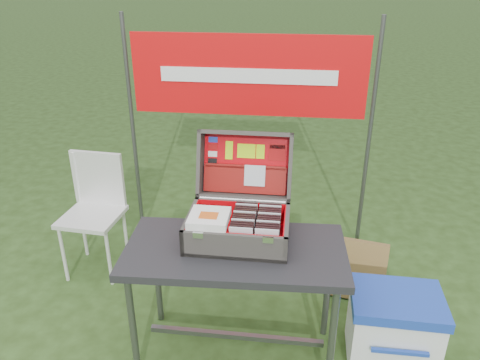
# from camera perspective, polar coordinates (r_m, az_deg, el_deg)

# --- Properties ---
(ground) EXTENTS (80.00, 80.00, 0.00)m
(ground) POSITION_cam_1_polar(r_m,az_deg,el_deg) (2.87, -1.76, -18.80)
(ground) COLOR #263B14
(ground) RESTS_ON ground
(table) EXTENTS (1.13, 0.60, 0.69)m
(table) POSITION_cam_1_polar(r_m,az_deg,el_deg) (2.57, -0.54, -14.76)
(table) COLOR #252527
(table) RESTS_ON ground
(table_top) EXTENTS (1.13, 0.60, 0.04)m
(table_top) POSITION_cam_1_polar(r_m,az_deg,el_deg) (2.37, -0.57, -8.68)
(table_top) COLOR #252527
(table_top) RESTS_ON ground
(table_leg_fl) EXTENTS (0.04, 0.04, 0.65)m
(table_leg_fl) POSITION_cam_1_polar(r_m,az_deg,el_deg) (2.52, -12.94, -16.97)
(table_leg_fl) COLOR #59595B
(table_leg_fl) RESTS_ON ground
(table_leg_fr) EXTENTS (0.04, 0.04, 0.65)m
(table_leg_fr) POSITION_cam_1_polar(r_m,az_deg,el_deg) (2.41, 11.09, -19.06)
(table_leg_fr) COLOR #59595B
(table_leg_fr) RESTS_ON ground
(table_leg_bl) EXTENTS (0.04, 0.04, 0.65)m
(table_leg_bl) POSITION_cam_1_polar(r_m,az_deg,el_deg) (2.84, -10.05, -11.30)
(table_leg_bl) COLOR #59595B
(table_leg_bl) RESTS_ON ground
(table_leg_br) EXTENTS (0.04, 0.04, 0.65)m
(table_leg_br) POSITION_cam_1_polar(r_m,az_deg,el_deg) (2.74, 10.62, -12.81)
(table_leg_br) COLOR #59595B
(table_leg_br) RESTS_ON ground
(table_brace) EXTENTS (0.96, 0.03, 0.03)m
(table_brace) POSITION_cam_1_polar(r_m,az_deg,el_deg) (2.72, -0.52, -18.45)
(table_brace) COLOR #59595B
(table_brace) RESTS_ON ground
(suitcase) EXTENTS (0.52, 0.53, 0.47)m
(suitcase) POSITION_cam_1_polar(r_m,az_deg,el_deg) (2.36, -0.08, -1.75)
(suitcase) COLOR #4E4943
(suitcase) RESTS_ON table
(suitcase_base_bottom) EXTENTS (0.52, 0.37, 0.02)m
(suitcase_base_bottom) POSITION_cam_1_polar(r_m,az_deg,el_deg) (2.42, -0.26, -7.13)
(suitcase_base_bottom) COLOR #4E4943
(suitcase_base_bottom) RESTS_ON table_top
(suitcase_base_wall_front) EXTENTS (0.52, 0.02, 0.14)m
(suitcase_base_wall_front) POSITION_cam_1_polar(r_m,az_deg,el_deg) (2.24, -0.84, -8.18)
(suitcase_base_wall_front) COLOR #4E4943
(suitcase_base_wall_front) RESTS_ON table_top
(suitcase_base_wall_back) EXTENTS (0.52, 0.02, 0.14)m
(suitcase_base_wall_back) POSITION_cam_1_polar(r_m,az_deg,el_deg) (2.54, 0.25, -3.95)
(suitcase_base_wall_back) COLOR #4E4943
(suitcase_base_wall_back) RESTS_ON table_top
(suitcase_base_wall_left) EXTENTS (0.02, 0.37, 0.14)m
(suitcase_base_wall_left) POSITION_cam_1_polar(r_m,az_deg,el_deg) (2.43, -6.08, -5.52)
(suitcase_base_wall_left) COLOR #4E4943
(suitcase_base_wall_left) RESTS_ON table_top
(suitcase_base_wall_right) EXTENTS (0.02, 0.37, 0.14)m
(suitcase_base_wall_right) POSITION_cam_1_polar(r_m,az_deg,el_deg) (2.37, 5.71, -6.28)
(suitcase_base_wall_right) COLOR #4E4943
(suitcase_base_wall_right) RESTS_ON table_top
(suitcase_liner_floor) EXTENTS (0.47, 0.33, 0.01)m
(suitcase_liner_floor) POSITION_cam_1_polar(r_m,az_deg,el_deg) (2.41, -0.26, -6.87)
(suitcase_liner_floor) COLOR red
(suitcase_liner_floor) RESTS_ON suitcase_base_bottom
(suitcase_latch_left) EXTENTS (0.05, 0.01, 0.03)m
(suitcase_latch_left) POSITION_cam_1_polar(r_m,az_deg,el_deg) (2.23, -5.14, -6.72)
(suitcase_latch_left) COLOR silver
(suitcase_latch_left) RESTS_ON suitcase_base_wall_front
(suitcase_latch_right) EXTENTS (0.05, 0.01, 0.03)m
(suitcase_latch_right) POSITION_cam_1_polar(r_m,az_deg,el_deg) (2.19, 3.45, -7.31)
(suitcase_latch_right) COLOR silver
(suitcase_latch_right) RESTS_ON suitcase_base_wall_front
(suitcase_hinge) EXTENTS (0.46, 0.02, 0.02)m
(suitcase_hinge) POSITION_cam_1_polar(r_m,az_deg,el_deg) (2.51, 0.28, -2.46)
(suitcase_hinge) COLOR silver
(suitcase_hinge) RESTS_ON suitcase_base_wall_back
(suitcase_lid_back) EXTENTS (0.52, 0.13, 0.36)m
(suitcase_lid_back) POSITION_cam_1_polar(r_m,az_deg,el_deg) (2.62, 0.76, 1.97)
(suitcase_lid_back) COLOR #4E4943
(suitcase_lid_back) RESTS_ON suitcase_base_wall_back
(suitcase_lid_rim_far) EXTENTS (0.52, 0.14, 0.06)m
(suitcase_lid_rim_far) POSITION_cam_1_polar(r_m,az_deg,el_deg) (2.55, 0.77, 5.75)
(suitcase_lid_rim_far) COLOR #4E4943
(suitcase_lid_rim_far) RESTS_ON suitcase_lid_back
(suitcase_lid_rim_near) EXTENTS (0.52, 0.14, 0.06)m
(suitcase_lid_rim_near) POSITION_cam_1_polar(r_m,az_deg,el_deg) (2.58, 0.47, -1.99)
(suitcase_lid_rim_near) COLOR #4E4943
(suitcase_lid_rim_near) RESTS_ON suitcase_lid_back
(suitcase_lid_rim_left) EXTENTS (0.02, 0.24, 0.39)m
(suitcase_lid_rim_left) POSITION_cam_1_polar(r_m,az_deg,el_deg) (2.60, -4.82, 2.12)
(suitcase_lid_rim_left) COLOR #4E4943
(suitcase_lid_rim_left) RESTS_ON suitcase_lid_back
(suitcase_lid_rim_right) EXTENTS (0.02, 0.24, 0.39)m
(suitcase_lid_rim_right) POSITION_cam_1_polar(r_m,az_deg,el_deg) (2.54, 6.16, 1.57)
(suitcase_lid_rim_right) COLOR #4E4943
(suitcase_lid_rim_right) RESTS_ON suitcase_lid_back
(suitcase_lid_liner) EXTENTS (0.47, 0.10, 0.31)m
(suitcase_lid_liner) POSITION_cam_1_polar(r_m,az_deg,el_deg) (2.60, 0.73, 1.95)
(suitcase_lid_liner) COLOR red
(suitcase_lid_liner) RESTS_ON suitcase_lid_back
(suitcase_liner_wall_front) EXTENTS (0.47, 0.01, 0.12)m
(suitcase_liner_wall_front) POSITION_cam_1_polar(r_m,az_deg,el_deg) (2.25, -0.80, -7.78)
(suitcase_liner_wall_front) COLOR red
(suitcase_liner_wall_front) RESTS_ON suitcase_base_bottom
(suitcase_liner_wall_back) EXTENTS (0.47, 0.01, 0.12)m
(suitcase_liner_wall_back) POSITION_cam_1_polar(r_m,az_deg,el_deg) (2.52, 0.21, -3.89)
(suitcase_liner_wall_back) COLOR red
(suitcase_liner_wall_back) RESTS_ON suitcase_base_bottom
(suitcase_liner_wall_left) EXTENTS (0.01, 0.33, 0.12)m
(suitcase_liner_wall_left) POSITION_cam_1_polar(r_m,az_deg,el_deg) (2.42, -5.79, -5.34)
(suitcase_liner_wall_left) COLOR red
(suitcase_liner_wall_left) RESTS_ON suitcase_base_bottom
(suitcase_liner_wall_right) EXTENTS (0.01, 0.33, 0.12)m
(suitcase_liner_wall_right) POSITION_cam_1_polar(r_m,az_deg,el_deg) (2.37, 5.40, -6.06)
(suitcase_liner_wall_right) COLOR red
(suitcase_liner_wall_right) RESTS_ON suitcase_base_bottom
(suitcase_lid_pocket) EXTENTS (0.45, 0.07, 0.15)m
(suitcase_lid_pocket) POSITION_cam_1_polar(r_m,az_deg,el_deg) (2.59, 0.61, 0.04)
(suitcase_lid_pocket) COLOR maroon
(suitcase_lid_pocket) RESTS_ON suitcase_lid_liner
(suitcase_pocket_edge) EXTENTS (0.44, 0.03, 0.03)m
(suitcase_pocket_edge) POSITION_cam_1_polar(r_m,az_deg,el_deg) (2.58, 0.66, 1.64)
(suitcase_pocket_edge) COLOR maroon
(suitcase_pocket_edge) RESTS_ON suitcase_lid_pocket
(suitcase_pocket_cd) EXTENTS (0.11, 0.04, 0.11)m
(suitcase_pocket_cd) POSITION_cam_1_polar(r_m,az_deg,el_deg) (2.57, 1.81, 0.54)
(suitcase_pocket_cd) COLOR silver
(suitcase_pocket_cd) RESTS_ON suitcase_lid_pocket
(lid_sticker_cc_a) EXTENTS (0.05, 0.01, 0.03)m
(lid_sticker_cc_a) POSITION_cam_1_polar(r_m,az_deg,el_deg) (2.62, -3.30, 4.94)
(lid_sticker_cc_a) COLOR #1933B2
(lid_sticker_cc_a) RESTS_ON suitcase_lid_liner
(lid_sticker_cc_b) EXTENTS (0.05, 0.01, 0.03)m
(lid_sticker_cc_b) POSITION_cam_1_polar(r_m,az_deg,el_deg) (2.62, -3.32, 4.06)
(lid_sticker_cc_b) COLOR #A20608
(lid_sticker_cc_b) RESTS_ON suitcase_lid_liner
(lid_sticker_cc_c) EXTENTS (0.05, 0.01, 0.03)m
(lid_sticker_cc_c) POSITION_cam_1_polar(r_m,az_deg,el_deg) (2.62, -3.35, 3.19)
(lid_sticker_cc_c) COLOR white
(lid_sticker_cc_c) RESTS_ON suitcase_lid_liner
(lid_sticker_cc_d) EXTENTS (0.05, 0.01, 0.03)m
(lid_sticker_cc_d) POSITION_cam_1_polar(r_m,az_deg,el_deg) (2.62, -3.38, 2.32)
(lid_sticker_cc_d) COLOR black
(lid_sticker_cc_d) RESTS_ON suitcase_lid_liner
(lid_card_neon_tall) EXTENTS (0.04, 0.03, 0.10)m
(lid_card_neon_tall) POSITION_cam_1_polar(r_m,az_deg,el_deg) (2.60, -1.34, 3.65)
(lid_card_neon_tall) COLOR #B6F006
(lid_card_neon_tall) RESTS_ON suitcase_lid_liner
(lid_card_neon_main) EXTENTS (0.10, 0.03, 0.08)m
(lid_card_neon_main) POSITION_cam_1_polar(r_m,az_deg,el_deg) (2.59, 0.78, 3.56)
(lid_card_neon_main) COLOR #B6F006
(lid_card_neon_main) RESTS_ON suitcase_lid_liner
(lid_card_neon_small) EXTENTS (0.05, 0.03, 0.08)m
(lid_card_neon_small) POSITION_cam_1_polar(r_m,az_deg,el_deg) (2.59, 2.50, 3.47)
(lid_card_neon_small) COLOR #B6F006
(lid_card_neon_small) RESTS_ON suitcase_lid_liner
(lid_sticker_band) EXTENTS (0.09, 0.03, 0.09)m
(lid_sticker_band) POSITION_cam_1_polar(r_m,az_deg,el_deg) (2.58, 4.54, 3.37)
(lid_sticker_band) COLOR #A20608
(lid_sticker_band) RESTS_ON suitcase_lid_liner
(lid_sticker_band_bar) EXTENTS (0.08, 0.01, 0.02)m
(lid_sticker_band_bar) POSITION_cam_1_polar(r_m,az_deg,el_deg) (2.58, 4.57, 4.04)
(lid_sticker_band_bar) COLOR black
(lid_sticker_band_bar) RESTS_ON suitcase_lid_liner
(cd_left_0) EXTENTS (0.11, 0.01, 0.13)m
(cd_left_0) POSITION_cam_1_polar(r_m,az_deg,el_deg) (2.26, 0.10, -7.27)
(cd_left_0) COLOR silver
(cd_left_0) RESTS_ON suitcase_liner_floor
(cd_left_1) EXTENTS (0.11, 0.01, 0.13)m
(cd_left_1) POSITION_cam_1_polar(r_m,az_deg,el_deg) (2.27, 0.16, -7.00)
(cd_left_1) COLOR black
(cd_left_1) RESTS_ON suitcase_liner_floor
(cd_left_2) EXTENTS (0.11, 0.01, 0.13)m
(cd_left_2) POSITION_cam_1_polar(r_m,az_deg,el_deg) (2.29, 0.22, -6.74)
(cd_left_2) COLOR black
(cd_left_2) RESTS_ON suitcase_liner_floor
(cd_left_3) EXTENTS (0.11, 0.01, 0.13)m
(cd_left_3) POSITION_cam_1_polar(r_m,az_deg,el_deg) (2.31, 0.29, -6.48)
(cd_left_3) COLOR black
(cd_left_3) RESTS_ON suitcase_liner_floor
(cd_left_4) EXTENTS (0.11, 0.01, 0.13)m
(cd_left_4) POSITION_cam_1_polar(r_m,az_deg,el_deg) (2.32, 0.35, -6.22)
(cd_left_4) COLOR silver
(cd_left_4) RESTS_ON suitcase_liner_floor
(cd_left_5) EXTENTS (0.11, 0.01, 0.13)m
(cd_left_5) POSITION_cam_1_polar(r_m,az_deg,el_deg) (2.34, 0.41, -5.97)
(cd_left_5) COLOR black
(cd_left_5) RESTS_ON suitcase_liner_floor
(cd_left_6) EXTENTS (0.11, 0.01, 0.13)m
(cd_left_6) POSITION_cam_1_polar(r_m,az_deg,el_deg) (2.36, 0.46, -5.72)
(cd_left_6) COLOR black
(cd_left_6) RESTS_ON suitcase_liner_floor
(cd_left_7) EXTENTS (0.11, 0.01, 0.13)m
(cd_left_7) POSITION_cam_1_polar(r_m,az_deg,el_deg) (2.38, 0.52, -5.48)
(cd_left_7) COLOR black
(cd_left_7) RESTS_ON suitcase_liner_floor
(cd_left_8) EXTENTS (0.11, 0.01, 0.13)m
(cd_left_8) POSITION_cam_1_polar(r_m,az_deg,el_deg) (2.39, 0.58, -5.23)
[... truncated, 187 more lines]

